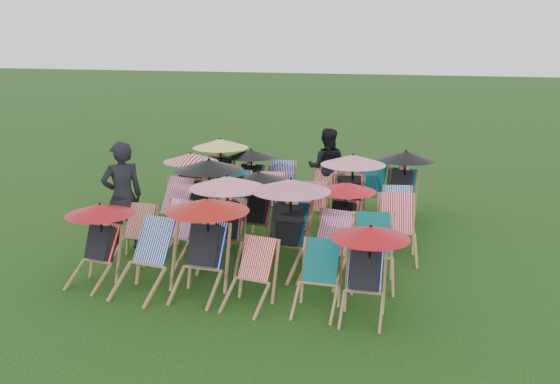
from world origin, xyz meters
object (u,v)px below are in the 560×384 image
(deckchair_0, at_px, (96,242))
(deckchair_5, at_px, (365,271))
(person_rear, at_px, (327,168))
(deckchair_29, at_px, (401,184))
(person_left, at_px, (123,197))

(deckchair_0, distance_m, deckchair_5, 3.88)
(person_rear, bearing_deg, deckchair_0, 58.63)
(deckchair_29, xyz_separation_m, person_left, (-4.23, -3.14, 0.22))
(deckchair_29, relative_size, person_rear, 0.81)
(deckchair_0, relative_size, deckchair_5, 0.99)
(deckchair_0, height_order, deckchair_29, deckchair_29)
(deckchair_29, relative_size, person_left, 0.73)
(deckchair_0, relative_size, person_rear, 0.71)
(person_left, distance_m, person_rear, 4.53)
(deckchair_5, bearing_deg, deckchair_0, 176.46)
(deckchair_5, distance_m, person_rear, 5.36)
(deckchair_0, distance_m, deckchair_29, 5.96)
(deckchair_5, height_order, deckchair_29, deckchair_29)
(deckchair_0, distance_m, person_rear, 5.56)
(deckchair_29, bearing_deg, deckchair_0, -122.28)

